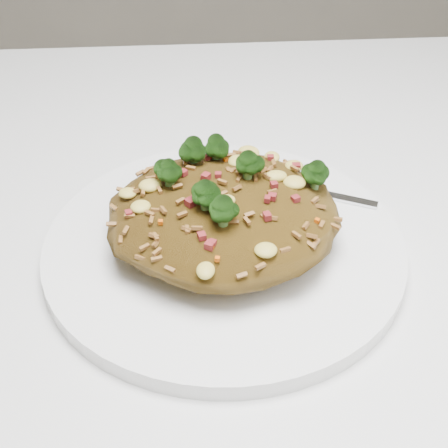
# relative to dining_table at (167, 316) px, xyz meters

# --- Properties ---
(dining_table) EXTENTS (1.20, 0.80, 0.75)m
(dining_table) POSITION_rel_dining_table_xyz_m (0.00, 0.00, 0.00)
(dining_table) COLOR silver
(dining_table) RESTS_ON ground
(plate) EXTENTS (0.28, 0.28, 0.01)m
(plate) POSITION_rel_dining_table_xyz_m (0.05, -0.02, 0.10)
(plate) COLOR white
(plate) RESTS_ON dining_table
(fried_rice) EXTENTS (0.17, 0.16, 0.07)m
(fried_rice) POSITION_rel_dining_table_xyz_m (0.05, -0.02, 0.14)
(fried_rice) COLOR brown
(fried_rice) RESTS_ON plate
(fork) EXTENTS (0.15, 0.08, 0.00)m
(fork) POSITION_rel_dining_table_xyz_m (0.11, 0.04, 0.11)
(fork) COLOR silver
(fork) RESTS_ON plate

